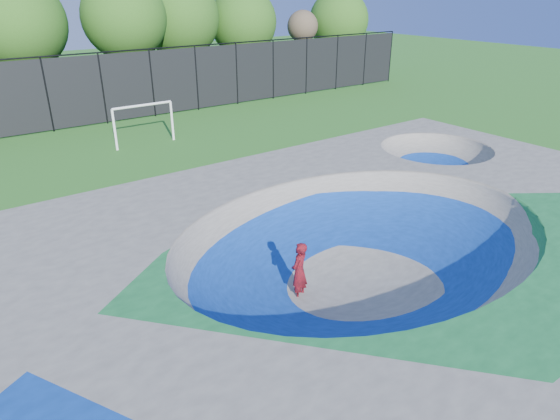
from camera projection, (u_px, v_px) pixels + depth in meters
The scene contains 7 objects.
ground at pixel (362, 276), 13.89m from camera, with size 120.00×120.00×0.00m, color #24651C.
skate_deck at pixel (364, 252), 13.59m from camera, with size 22.00×14.00×1.50m, color gray.
skater at pixel (299, 272), 12.57m from camera, with size 0.59×0.38×1.61m, color #B00E1B.
skateboard at pixel (299, 297), 12.89m from camera, with size 0.78×0.22×0.05m, color black.
soccer_goal at pixel (143, 117), 24.80m from camera, with size 3.14×0.12×2.07m.
fence at pixel (102, 87), 28.46m from camera, with size 48.09×0.09×4.04m.
treeline at pixel (74, 27), 31.04m from camera, with size 52.70×7.24×8.24m.
Camera 1 is at (-8.89, -8.25, 7.38)m, focal length 32.00 mm.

